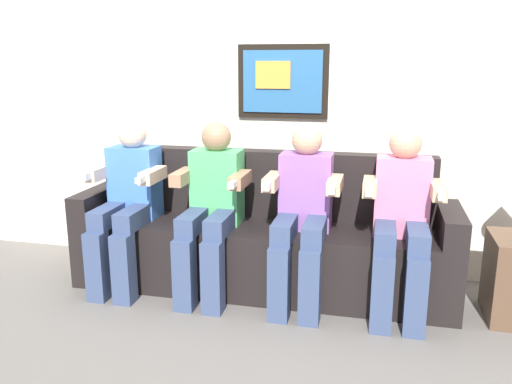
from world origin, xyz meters
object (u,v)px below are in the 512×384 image
object	(u,v)px
couch	(262,242)
person_leftmost	(127,198)
person_left_center	(212,204)
person_right_center	(303,209)
person_rightmost	(402,215)

from	to	relation	value
couch	person_leftmost	xyz separation A→B (m)	(-0.88, -0.17, 0.29)
person_left_center	person_right_center	xyz separation A→B (m)	(0.58, -0.00, 0.00)
person_right_center	person_left_center	bearing A→B (deg)	179.95
person_rightmost	person_left_center	bearing A→B (deg)	179.98
person_left_center	person_right_center	size ratio (longest dim) A/B	1.00
person_leftmost	person_right_center	size ratio (longest dim) A/B	1.00
couch	person_rightmost	distance (m)	0.94
person_right_center	person_rightmost	xyz separation A→B (m)	(0.58, 0.00, 0.00)
person_right_center	person_rightmost	size ratio (longest dim) A/B	1.00
person_leftmost	person_right_center	bearing A→B (deg)	0.00
person_leftmost	person_rightmost	distance (m)	1.75
couch	person_right_center	world-z (taller)	person_right_center
person_rightmost	person_right_center	bearing A→B (deg)	180.00
person_leftmost	person_left_center	bearing A→B (deg)	0.05
person_leftmost	person_right_center	world-z (taller)	same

